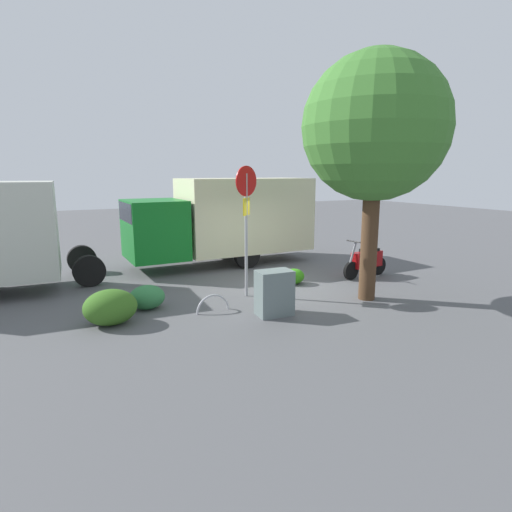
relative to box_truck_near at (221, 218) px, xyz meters
The scene contains 10 objects.
ground_plane 3.98m from the box_truck_near, 95.22° to the left, with size 60.00×60.00×0.00m, color #525356.
box_truck_near is the anchor object (origin of this frame).
motorcycle 5.14m from the box_truck_near, 131.09° to the left, with size 1.81×0.56×1.20m.
stop_sign 4.11m from the box_truck_near, 76.31° to the left, with size 0.71×0.33×3.38m.
street_tree 6.40m from the box_truck_near, 106.79° to the left, with size 3.54×3.54×6.05m.
utility_cabinet 5.80m from the box_truck_near, 79.29° to the left, with size 0.80×0.53×1.04m, color slate.
bike_rack_hoop 5.49m from the box_truck_near, 64.80° to the left, with size 0.85×0.85×0.05m, color #B7B7BC.
shrub_near_sign 5.39m from the box_truck_near, 47.12° to the left, with size 0.85×0.70×0.58m, color #307840.
shrub_mid_verge 6.49m from the box_truck_near, 45.22° to the left, with size 1.13×0.92×0.77m, color #35651E.
shrub_by_tree 3.84m from the box_truck_near, 102.92° to the left, with size 0.67×0.55×0.46m, color #318415.
Camera 1 is at (6.00, 9.99, 3.21)m, focal length 29.52 mm.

